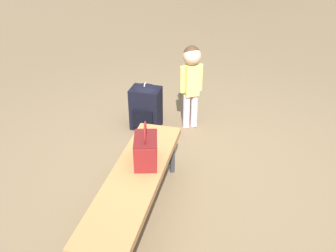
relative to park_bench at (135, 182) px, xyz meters
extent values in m
plane|color=brown|center=(0.73, -0.07, -0.39)|extent=(40.00, 40.00, 0.00)
cube|color=#9E6B3D|center=(0.00, 0.00, 0.03)|extent=(1.65, 0.73, 0.06)
cylinder|color=#2D2D33|center=(0.65, 0.29, -0.20)|extent=(0.05, 0.05, 0.39)
cylinder|color=#2D2D33|center=(0.71, 0.01, -0.20)|extent=(0.05, 0.05, 0.39)
cylinder|color=#2D2D33|center=(0.68, 0.15, -0.29)|extent=(0.10, 0.28, 0.04)
cube|color=maroon|center=(0.20, 0.01, 0.17)|extent=(0.37, 0.31, 0.22)
cube|color=#561313|center=(0.20, 0.01, 0.27)|extent=(0.34, 0.29, 0.02)
torus|color=maroon|center=(0.20, 0.01, 0.33)|extent=(0.18, 0.10, 0.20)
cylinder|color=#E5B2C6|center=(1.64, 0.17, -0.18)|extent=(0.08, 0.08, 0.42)
cylinder|color=#E5B2C6|center=(1.57, 0.24, -0.18)|extent=(0.08, 0.08, 0.42)
ellipsoid|color=white|center=(1.63, 0.15, -0.37)|extent=(0.10, 0.10, 0.04)
ellipsoid|color=white|center=(1.56, 0.22, -0.37)|extent=(0.10, 0.10, 0.04)
cube|color=#E5CC66|center=(1.61, 0.20, 0.20)|extent=(0.20, 0.20, 0.36)
cylinder|color=#E5CC66|center=(1.68, 0.13, 0.22)|extent=(0.06, 0.06, 0.30)
cylinder|color=#E5CC66|center=(1.53, 0.28, 0.22)|extent=(0.06, 0.06, 0.30)
sphere|color=tan|center=(1.61, 0.20, 0.48)|extent=(0.20, 0.20, 0.20)
sphere|color=#3F2819|center=(1.61, 0.21, 0.50)|extent=(0.18, 0.18, 0.18)
cube|color=black|center=(1.37, 0.66, -0.15)|extent=(0.31, 0.38, 0.49)
ellipsoid|color=black|center=(1.37, 0.66, 0.09)|extent=(0.29, 0.36, 0.11)
cube|color=black|center=(1.23, 0.63, -0.22)|extent=(0.08, 0.24, 0.22)
cube|color=black|center=(1.52, 0.61, -0.15)|extent=(0.03, 0.06, 0.42)
cube|color=black|center=(1.49, 0.76, -0.15)|extent=(0.03, 0.06, 0.42)
torus|color=#B2B2B7|center=(1.37, 0.66, 0.14)|extent=(0.08, 0.03, 0.08)
camera|label=1|loc=(-1.96, -1.24, 1.86)|focal=39.95mm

